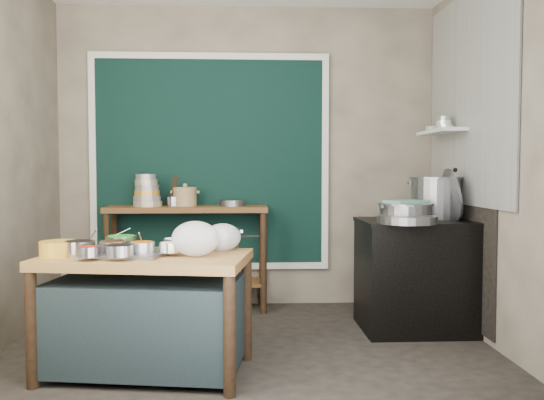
{
  "coord_description": "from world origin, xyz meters",
  "views": [
    {
      "loc": [
        -0.04,
        -3.94,
        1.28
      ],
      "look_at": [
        0.17,
        0.25,
        1.06
      ],
      "focal_mm": 38.0,
      "sensor_mm": 36.0,
      "label": 1
    }
  ],
  "objects_px": {
    "stove_block": "(418,277)",
    "stock_pot": "(436,198)",
    "saucepan": "(221,239)",
    "back_counter": "(187,258)",
    "yellow_basin": "(59,248)",
    "ceramic_crock": "(185,198)",
    "prep_table": "(147,314)",
    "condiment_tray": "(124,253)",
    "utensil_cup": "(174,201)",
    "steamer": "(406,212)"
  },
  "relations": [
    {
      "from": "stove_block",
      "to": "stock_pot",
      "type": "xyz_separation_m",
      "value": [
        0.19,
        0.15,
        0.63
      ]
    },
    {
      "from": "stove_block",
      "to": "stock_pot",
      "type": "bearing_deg",
      "value": 38.16
    },
    {
      "from": "saucepan",
      "to": "stock_pot",
      "type": "distance_m",
      "value": 1.92
    },
    {
      "from": "back_counter",
      "to": "yellow_basin",
      "type": "bearing_deg",
      "value": -110.6
    },
    {
      "from": "ceramic_crock",
      "to": "prep_table",
      "type": "bearing_deg",
      "value": -92.88
    },
    {
      "from": "stove_block",
      "to": "ceramic_crock",
      "type": "relative_size",
      "value": 4.0
    },
    {
      "from": "saucepan",
      "to": "condiment_tray",
      "type": "bearing_deg",
      "value": -162.56
    },
    {
      "from": "back_counter",
      "to": "utensil_cup",
      "type": "distance_m",
      "value": 0.53
    },
    {
      "from": "stove_block",
      "to": "yellow_basin",
      "type": "relative_size",
      "value": 3.77
    },
    {
      "from": "back_counter",
      "to": "steamer",
      "type": "relative_size",
      "value": 3.34
    },
    {
      "from": "utensil_cup",
      "to": "back_counter",
      "type": "bearing_deg",
      "value": -1.79
    },
    {
      "from": "yellow_basin",
      "to": "stove_block",
      "type": "bearing_deg",
      "value": 20.08
    },
    {
      "from": "prep_table",
      "to": "stove_block",
      "type": "bearing_deg",
      "value": 33.12
    },
    {
      "from": "back_counter",
      "to": "yellow_basin",
      "type": "distance_m",
      "value": 1.79
    },
    {
      "from": "saucepan",
      "to": "utensil_cup",
      "type": "distance_m",
      "value": 1.48
    },
    {
      "from": "yellow_basin",
      "to": "steamer",
      "type": "height_order",
      "value": "steamer"
    },
    {
      "from": "back_counter",
      "to": "utensil_cup",
      "type": "relative_size",
      "value": 10.05
    },
    {
      "from": "back_counter",
      "to": "steamer",
      "type": "bearing_deg",
      "value": -25.23
    },
    {
      "from": "prep_table",
      "to": "ceramic_crock",
      "type": "distance_m",
      "value": 1.76
    },
    {
      "from": "yellow_basin",
      "to": "steamer",
      "type": "xyz_separation_m",
      "value": [
        2.39,
        0.82,
        0.15
      ]
    },
    {
      "from": "prep_table",
      "to": "yellow_basin",
      "type": "relative_size",
      "value": 5.24
    },
    {
      "from": "prep_table",
      "to": "stove_block",
      "type": "relative_size",
      "value": 1.39
    },
    {
      "from": "prep_table",
      "to": "yellow_basin",
      "type": "distance_m",
      "value": 0.67
    },
    {
      "from": "prep_table",
      "to": "yellow_basin",
      "type": "xyz_separation_m",
      "value": [
        -0.52,
        -0.03,
        0.42
      ]
    },
    {
      "from": "stove_block",
      "to": "ceramic_crock",
      "type": "distance_m",
      "value": 2.14
    },
    {
      "from": "prep_table",
      "to": "stock_pot",
      "type": "relative_size",
      "value": 2.87
    },
    {
      "from": "stove_block",
      "to": "condiment_tray",
      "type": "distance_m",
      "value": 2.34
    },
    {
      "from": "back_counter",
      "to": "yellow_basin",
      "type": "height_order",
      "value": "back_counter"
    },
    {
      "from": "yellow_basin",
      "to": "stock_pot",
      "type": "xyz_separation_m",
      "value": [
        2.71,
        1.07,
        0.25
      ]
    },
    {
      "from": "utensil_cup",
      "to": "saucepan",
      "type": "bearing_deg",
      "value": -71.19
    },
    {
      "from": "yellow_basin",
      "to": "utensil_cup",
      "type": "xyz_separation_m",
      "value": [
        0.51,
        1.65,
        0.2
      ]
    },
    {
      "from": "utensil_cup",
      "to": "stock_pot",
      "type": "xyz_separation_m",
      "value": [
        2.2,
        -0.58,
        0.06
      ]
    },
    {
      "from": "yellow_basin",
      "to": "ceramic_crock",
      "type": "xyz_separation_m",
      "value": [
        0.6,
        1.66,
        0.23
      ]
    },
    {
      "from": "yellow_basin",
      "to": "condiment_tray",
      "type": "bearing_deg",
      "value": 2.2
    },
    {
      "from": "stock_pot",
      "to": "steamer",
      "type": "relative_size",
      "value": 1.0
    },
    {
      "from": "back_counter",
      "to": "condiment_tray",
      "type": "relative_size",
      "value": 2.74
    },
    {
      "from": "condiment_tray",
      "to": "ceramic_crock",
      "type": "distance_m",
      "value": 1.68
    },
    {
      "from": "condiment_tray",
      "to": "utensil_cup",
      "type": "distance_m",
      "value": 1.66
    },
    {
      "from": "back_counter",
      "to": "stove_block",
      "type": "relative_size",
      "value": 1.61
    },
    {
      "from": "stove_block",
      "to": "steamer",
      "type": "xyz_separation_m",
      "value": [
        -0.13,
        -0.1,
        0.53
      ]
    },
    {
      "from": "yellow_basin",
      "to": "utensil_cup",
      "type": "height_order",
      "value": "utensil_cup"
    },
    {
      "from": "yellow_basin",
      "to": "stock_pot",
      "type": "relative_size",
      "value": 0.55
    },
    {
      "from": "utensil_cup",
      "to": "stock_pot",
      "type": "relative_size",
      "value": 0.33
    },
    {
      "from": "prep_table",
      "to": "condiment_tray",
      "type": "distance_m",
      "value": 0.41
    },
    {
      "from": "back_counter",
      "to": "stock_pot",
      "type": "xyz_separation_m",
      "value": [
        2.09,
        -0.58,
        0.58
      ]
    },
    {
      "from": "saucepan",
      "to": "ceramic_crock",
      "type": "xyz_separation_m",
      "value": [
        -0.38,
        1.39,
        0.21
      ]
    },
    {
      "from": "yellow_basin",
      "to": "ceramic_crock",
      "type": "height_order",
      "value": "ceramic_crock"
    },
    {
      "from": "prep_table",
      "to": "steamer",
      "type": "height_order",
      "value": "steamer"
    },
    {
      "from": "ceramic_crock",
      "to": "steamer",
      "type": "bearing_deg",
      "value": -25.12
    },
    {
      "from": "utensil_cup",
      "to": "condiment_tray",
      "type": "bearing_deg",
      "value": -94.08
    }
  ]
}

